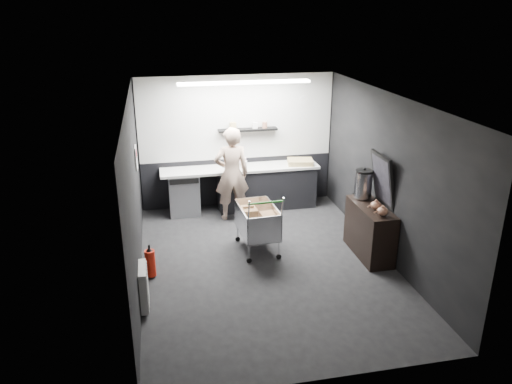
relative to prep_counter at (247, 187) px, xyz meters
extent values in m
plane|color=black|center=(-0.14, -2.42, -0.46)|extent=(5.50, 5.50, 0.00)
plane|color=silver|center=(-0.14, -2.42, 2.24)|extent=(5.50, 5.50, 0.00)
plane|color=black|center=(-0.14, 0.33, 0.89)|extent=(5.50, 0.00, 5.50)
plane|color=black|center=(-0.14, -5.17, 0.89)|extent=(5.50, 0.00, 5.50)
plane|color=black|center=(-2.14, -2.42, 0.89)|extent=(0.00, 5.50, 5.50)
plane|color=black|center=(1.86, -2.42, 0.89)|extent=(0.00, 5.50, 5.50)
cube|color=beige|center=(-0.14, 0.31, 1.39)|extent=(3.95, 0.02, 1.70)
cube|color=black|center=(-0.14, 0.31, 0.04)|extent=(3.95, 0.02, 1.00)
cube|color=black|center=(0.06, 0.20, 1.16)|extent=(1.20, 0.22, 0.04)
cylinder|color=silver|center=(1.26, 0.30, 1.69)|extent=(0.20, 0.03, 0.20)
cube|color=white|center=(-2.12, -1.12, 1.09)|extent=(0.02, 0.30, 0.40)
cube|color=red|center=(-2.11, -1.12, 1.16)|extent=(0.02, 0.22, 0.10)
cube|color=silver|center=(-2.08, -3.32, -0.11)|extent=(0.10, 0.50, 0.60)
cube|color=white|center=(-0.14, -0.57, 2.21)|extent=(2.40, 0.20, 0.04)
cube|color=black|center=(0.41, 0.00, -0.03)|extent=(2.00, 0.56, 0.85)
cube|color=silver|center=(-0.14, 0.00, 0.42)|extent=(3.20, 0.60, 0.05)
cube|color=#9EA0A5|center=(-1.29, 0.00, -0.03)|extent=(0.60, 0.58, 0.85)
cube|color=black|center=(-1.29, -0.30, 0.32)|extent=(0.56, 0.02, 0.10)
imported|color=beige|center=(-0.38, -0.45, 0.46)|extent=(0.69, 0.46, 1.84)
cube|color=silver|center=(-0.18, -1.89, -0.13)|extent=(0.64, 0.95, 0.02)
cube|color=silver|center=(-0.46, -1.89, 0.11)|extent=(0.07, 0.91, 0.48)
cube|color=silver|center=(0.11, -1.89, 0.11)|extent=(0.07, 0.91, 0.48)
cube|color=silver|center=(-0.18, -2.34, 0.11)|extent=(0.59, 0.05, 0.48)
cube|color=silver|center=(-0.18, -1.45, 0.11)|extent=(0.59, 0.05, 0.48)
cylinder|color=silver|center=(-0.43, -2.31, -0.27)|extent=(0.02, 0.02, 0.32)
cylinder|color=silver|center=(0.08, -2.31, -0.27)|extent=(0.02, 0.02, 0.32)
cylinder|color=silver|center=(-0.43, -1.48, -0.27)|extent=(0.02, 0.02, 0.32)
cylinder|color=silver|center=(0.08, -1.48, -0.27)|extent=(0.02, 0.02, 0.32)
cylinder|color=#258A25|center=(-0.18, -2.40, 0.62)|extent=(0.59, 0.07, 0.03)
cube|color=brown|center=(-0.30, -1.79, 0.09)|extent=(0.28, 0.34, 0.41)
cube|color=brown|center=(-0.03, -2.02, 0.07)|extent=(0.25, 0.31, 0.36)
cylinder|color=black|center=(-0.43, -2.31, -0.41)|extent=(0.09, 0.03, 0.09)
cylinder|color=black|center=(-0.43, -1.48, -0.41)|extent=(0.09, 0.03, 0.09)
cylinder|color=black|center=(0.08, -2.31, -0.41)|extent=(0.09, 0.03, 0.09)
cylinder|color=black|center=(0.08, -1.48, -0.41)|extent=(0.09, 0.03, 0.09)
cube|color=black|center=(1.63, -2.44, -0.02)|extent=(0.44, 1.17, 0.88)
cylinder|color=silver|center=(1.63, -2.05, 0.66)|extent=(0.29, 0.29, 0.45)
cylinder|color=black|center=(1.63, -2.05, 0.91)|extent=(0.29, 0.29, 0.04)
sphere|color=black|center=(1.63, -2.05, 0.94)|extent=(0.05, 0.05, 0.05)
ellipsoid|color=brown|center=(1.63, -2.59, 0.50)|extent=(0.18, 0.18, 0.14)
ellipsoid|color=brown|center=(1.63, -2.83, 0.50)|extent=(0.18, 0.18, 0.14)
cube|color=black|center=(1.80, -2.39, 0.86)|extent=(0.20, 0.68, 0.87)
cube|color=black|center=(1.78, -2.39, 0.86)|extent=(0.14, 0.58, 0.75)
cylinder|color=red|center=(-1.99, -2.46, -0.22)|extent=(0.16, 0.16, 0.43)
cone|color=black|center=(-1.99, -2.46, 0.02)|extent=(0.11, 0.11, 0.06)
cylinder|color=black|center=(-1.99, -2.46, 0.06)|extent=(0.03, 0.03, 0.06)
cube|color=tan|center=(1.11, -0.05, 0.49)|extent=(0.57, 0.47, 0.10)
cylinder|color=beige|center=(-0.11, 0.00, 0.54)|extent=(0.20, 0.20, 0.20)
cube|color=silver|center=(-0.09, -0.05, 0.51)|extent=(0.19, 0.17, 0.14)
camera|label=1|loc=(-1.77, -9.46, 3.53)|focal=35.00mm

